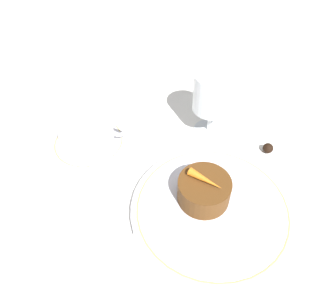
% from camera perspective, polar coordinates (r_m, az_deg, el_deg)
% --- Properties ---
extents(ground_plane, '(3.00, 3.00, 0.00)m').
position_cam_1_polar(ground_plane, '(0.56, 3.64, -7.31)').
color(ground_plane, white).
extents(dinner_plate, '(0.26, 0.26, 0.01)m').
position_cam_1_polar(dinner_plate, '(0.53, 7.63, -11.24)').
color(dinner_plate, white).
rests_on(dinner_plate, ground_plane).
extents(saucer, '(0.14, 0.14, 0.01)m').
position_cam_1_polar(saucer, '(0.64, -13.57, 0.22)').
color(saucer, white).
rests_on(saucer, ground_plane).
extents(coffee_cup, '(0.13, 0.10, 0.06)m').
position_cam_1_polar(coffee_cup, '(0.61, -14.15, 2.54)').
color(coffee_cup, white).
rests_on(coffee_cup, saucer).
extents(spoon, '(0.06, 0.09, 0.00)m').
position_cam_1_polar(spoon, '(0.62, -9.73, 0.18)').
color(spoon, silver).
rests_on(spoon, saucer).
extents(wine_glass, '(0.07, 0.07, 0.13)m').
position_cam_1_polar(wine_glass, '(0.60, 7.77, 8.43)').
color(wine_glass, silver).
rests_on(wine_glass, ground_plane).
extents(fork, '(0.03, 0.18, 0.01)m').
position_cam_1_polar(fork, '(0.57, -11.33, -7.44)').
color(fork, silver).
rests_on(fork, ground_plane).
extents(dessert_cake, '(0.08, 0.08, 0.04)m').
position_cam_1_polar(dessert_cake, '(0.52, 6.29, -8.01)').
color(dessert_cake, '#563314').
rests_on(dessert_cake, dinner_plate).
extents(carrot_garnish, '(0.05, 0.04, 0.01)m').
position_cam_1_polar(carrot_garnish, '(0.50, 6.54, -6.20)').
color(carrot_garnish, orange).
rests_on(carrot_garnish, dessert_cake).
extents(chocolate_truffle, '(0.02, 0.02, 0.02)m').
position_cam_1_polar(chocolate_truffle, '(0.63, 17.01, -0.70)').
color(chocolate_truffle, black).
rests_on(chocolate_truffle, ground_plane).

